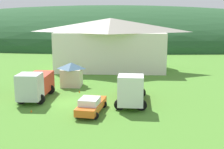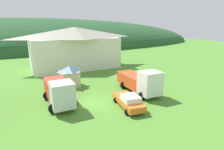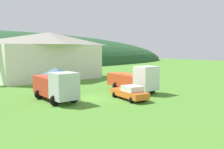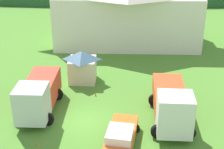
{
  "view_description": "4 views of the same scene",
  "coord_description": "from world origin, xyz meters",
  "px_view_note": "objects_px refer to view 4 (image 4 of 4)",
  "views": [
    {
      "loc": [
        6.57,
        -30.91,
        9.67
      ],
      "look_at": [
        4.75,
        2.09,
        2.79
      ],
      "focal_mm": 47.31,
      "sensor_mm": 36.0,
      "label": 1
    },
    {
      "loc": [
        -7.76,
        -19.83,
        9.27
      ],
      "look_at": [
        3.99,
        2.81,
        2.39
      ],
      "focal_mm": 29.48,
      "sensor_mm": 36.0,
      "label": 2
    },
    {
      "loc": [
        -15.24,
        -22.84,
        5.76
      ],
      "look_at": [
        4.2,
        1.46,
        2.4
      ],
      "focal_mm": 37.97,
      "sensor_mm": 36.0,
      "label": 3
    },
    {
      "loc": [
        3.02,
        -23.0,
        14.69
      ],
      "look_at": [
        2.13,
        3.23,
        2.7
      ],
      "focal_mm": 53.31,
      "sensor_mm": 36.0,
      "label": 4
    }
  ],
  "objects_px": {
    "traffic_cone_near_pickup": "(96,96)",
    "heavy_rig_white": "(171,104)",
    "traffic_cone_mid_row": "(38,145)",
    "tow_truck_silver": "(38,94)",
    "play_shed_cream": "(82,66)",
    "service_pickup_orange": "(121,137)",
    "depot_building": "(127,9)"
  },
  "relations": [
    {
      "from": "play_shed_cream",
      "to": "tow_truck_silver",
      "type": "bearing_deg",
      "value": -114.93
    },
    {
      "from": "play_shed_cream",
      "to": "tow_truck_silver",
      "type": "distance_m",
      "value": 6.98
    },
    {
      "from": "depot_building",
      "to": "tow_truck_silver",
      "type": "height_order",
      "value": "depot_building"
    },
    {
      "from": "depot_building",
      "to": "play_shed_cream",
      "type": "xyz_separation_m",
      "value": [
        -4.55,
        -12.03,
        -2.91
      ]
    },
    {
      "from": "tow_truck_silver",
      "to": "play_shed_cream",
      "type": "bearing_deg",
      "value": 155.36
    },
    {
      "from": "service_pickup_orange",
      "to": "traffic_cone_near_pickup",
      "type": "bearing_deg",
      "value": -153.97
    },
    {
      "from": "depot_building",
      "to": "traffic_cone_mid_row",
      "type": "height_order",
      "value": "depot_building"
    },
    {
      "from": "heavy_rig_white",
      "to": "service_pickup_orange",
      "type": "relative_size",
      "value": 1.48
    },
    {
      "from": "service_pickup_orange",
      "to": "traffic_cone_near_pickup",
      "type": "distance_m",
      "value": 7.98
    },
    {
      "from": "play_shed_cream",
      "to": "service_pickup_orange",
      "type": "height_order",
      "value": "play_shed_cream"
    },
    {
      "from": "heavy_rig_white",
      "to": "traffic_cone_mid_row",
      "type": "xyz_separation_m",
      "value": [
        -9.93,
        -3.41,
        -1.7
      ]
    },
    {
      "from": "tow_truck_silver",
      "to": "heavy_rig_white",
      "type": "xyz_separation_m",
      "value": [
        10.87,
        -1.15,
        -0.04
      ]
    },
    {
      "from": "tow_truck_silver",
      "to": "traffic_cone_near_pickup",
      "type": "distance_m",
      "value": 5.72
    },
    {
      "from": "traffic_cone_near_pickup",
      "to": "heavy_rig_white",
      "type": "bearing_deg",
      "value": -33.62
    },
    {
      "from": "heavy_rig_white",
      "to": "service_pickup_orange",
      "type": "xyz_separation_m",
      "value": [
        -3.95,
        -3.33,
        -0.87
      ]
    },
    {
      "from": "play_shed_cream",
      "to": "tow_truck_silver",
      "type": "relative_size",
      "value": 0.46
    },
    {
      "from": "play_shed_cream",
      "to": "heavy_rig_white",
      "type": "distance_m",
      "value": 10.9
    },
    {
      "from": "heavy_rig_white",
      "to": "service_pickup_orange",
      "type": "height_order",
      "value": "heavy_rig_white"
    },
    {
      "from": "tow_truck_silver",
      "to": "traffic_cone_near_pickup",
      "type": "relative_size",
      "value": 12.02
    },
    {
      "from": "depot_building",
      "to": "traffic_cone_near_pickup",
      "type": "xyz_separation_m",
      "value": [
        -2.99,
        -15.28,
        -4.58
      ]
    },
    {
      "from": "traffic_cone_mid_row",
      "to": "traffic_cone_near_pickup",
      "type": "bearing_deg",
      "value": 64.96
    },
    {
      "from": "play_shed_cream",
      "to": "traffic_cone_mid_row",
      "type": "bearing_deg",
      "value": -100.45
    },
    {
      "from": "play_shed_cream",
      "to": "heavy_rig_white",
      "type": "bearing_deg",
      "value": -43.34
    },
    {
      "from": "depot_building",
      "to": "traffic_cone_near_pickup",
      "type": "relative_size",
      "value": 33.64
    },
    {
      "from": "tow_truck_silver",
      "to": "traffic_cone_mid_row",
      "type": "bearing_deg",
      "value": 11.84
    },
    {
      "from": "heavy_rig_white",
      "to": "depot_building",
      "type": "bearing_deg",
      "value": -168.37
    },
    {
      "from": "heavy_rig_white",
      "to": "tow_truck_silver",
      "type": "bearing_deg",
      "value": -94.26
    },
    {
      "from": "service_pickup_orange",
      "to": "traffic_cone_mid_row",
      "type": "xyz_separation_m",
      "value": [
        -5.98,
        -0.08,
        -0.83
      ]
    },
    {
      "from": "traffic_cone_mid_row",
      "to": "tow_truck_silver",
      "type": "bearing_deg",
      "value": 101.55
    },
    {
      "from": "play_shed_cream",
      "to": "traffic_cone_near_pickup",
      "type": "bearing_deg",
      "value": -64.33
    },
    {
      "from": "service_pickup_orange",
      "to": "traffic_cone_near_pickup",
      "type": "height_order",
      "value": "service_pickup_orange"
    },
    {
      "from": "depot_building",
      "to": "traffic_cone_mid_row",
      "type": "bearing_deg",
      "value": -105.96
    }
  ]
}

